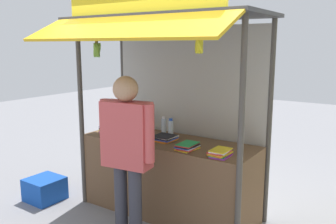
{
  "coord_description": "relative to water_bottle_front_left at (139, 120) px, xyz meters",
  "views": [
    {
      "loc": [
        2.35,
        -3.48,
        2.06
      ],
      "look_at": [
        0.0,
        0.0,
        1.27
      ],
      "focal_mm": 38.37,
      "sensor_mm": 36.0,
      "label": 1
    }
  ],
  "objects": [
    {
      "name": "stall_structure",
      "position": [
        0.61,
        -0.12,
        0.59
      ],
      "size": [
        2.37,
        1.55,
        2.73
      ],
      "color": "#4C4742",
      "rests_on": "ground"
    },
    {
      "name": "water_bottle_rear_center",
      "position": [
        0.39,
        0.03,
        -0.04
      ],
      "size": [
        0.06,
        0.06,
        0.23
      ],
      "color": "silver",
      "rests_on": "stall_counter"
    },
    {
      "name": "magazine_stack_mid_right",
      "position": [
        -0.27,
        -0.28,
        -0.1
      ],
      "size": [
        0.21,
        0.27,
        0.09
      ],
      "color": "purple",
      "rests_on": "stall_counter"
    },
    {
      "name": "ground_plane",
      "position": [
        0.61,
        -0.21,
        -1.07
      ],
      "size": [
        20.0,
        20.0,
        0.0
      ],
      "primitive_type": "plane",
      "color": "gray"
    },
    {
      "name": "water_bottle_front_right",
      "position": [
        0.54,
        -0.05,
        -0.03
      ],
      "size": [
        0.07,
        0.07,
        0.24
      ],
      "color": "silver",
      "rests_on": "stall_counter"
    },
    {
      "name": "water_bottle_back_left",
      "position": [
        -0.06,
        -0.17,
        0.0
      ],
      "size": [
        0.09,
        0.09,
        0.32
      ],
      "color": "silver",
      "rests_on": "stall_counter"
    },
    {
      "name": "water_bottle_far_right",
      "position": [
        -0.3,
        -0.04,
        -0.02
      ],
      "size": [
        0.08,
        0.08,
        0.27
      ],
      "color": "silver",
      "rests_on": "stall_counter"
    },
    {
      "name": "banana_bunch_inner_right",
      "position": [
        1.29,
        -0.69,
        0.99
      ],
      "size": [
        0.11,
        0.11,
        0.27
      ],
      "color": "#332D23"
    },
    {
      "name": "magazine_stack_mid_left",
      "position": [
        0.58,
        -0.24,
        -0.11
      ],
      "size": [
        0.28,
        0.28,
        0.06
      ],
      "color": "orange",
      "rests_on": "stall_counter"
    },
    {
      "name": "magazine_stack_right",
      "position": [
        1.41,
        -0.43,
        -0.11
      ],
      "size": [
        0.2,
        0.27,
        0.07
      ],
      "color": "purple",
      "rests_on": "stall_counter"
    },
    {
      "name": "vendor_person",
      "position": [
        0.67,
        -1.03,
        -0.01
      ],
      "size": [
        0.67,
        0.28,
        1.77
      ],
      "rotation": [
        0.0,
        0.0,
        0.13
      ],
      "color": "#383842",
      "rests_on": "ground"
    },
    {
      "name": "magazine_stack_center",
      "position": [
        1.0,
        -0.4,
        -0.11
      ],
      "size": [
        0.2,
        0.28,
        0.07
      ],
      "color": "yellow",
      "rests_on": "stall_counter"
    },
    {
      "name": "banana_bunch_inner_left",
      "position": [
        -0.06,
        -0.69,
        0.94
      ],
      "size": [
        0.11,
        0.11,
        0.33
      ],
      "color": "#332D23"
    },
    {
      "name": "stall_counter",
      "position": [
        0.61,
        -0.21,
        -0.61
      ],
      "size": [
        2.17,
        0.75,
        0.92
      ],
      "primitive_type": "cube",
      "color": "brown",
      "rests_on": "ground"
    },
    {
      "name": "water_bottle_front_left",
      "position": [
        0.0,
        0.0,
        0.0
      ],
      "size": [
        0.09,
        0.09,
        0.31
      ],
      "color": "silver",
      "rests_on": "stall_counter"
    },
    {
      "name": "plastic_crate",
      "position": [
        -0.96,
        -0.85,
        -0.92
      ],
      "size": [
        0.44,
        0.44,
        0.3
      ],
      "primitive_type": "cube",
      "rotation": [
        0.0,
        0.0,
        -0.02
      ],
      "color": "#194CB2",
      "rests_on": "ground"
    }
  ]
}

